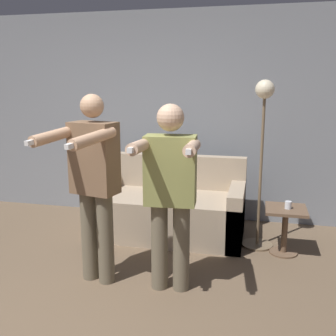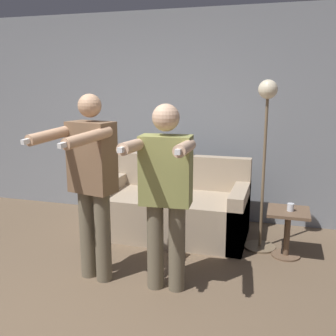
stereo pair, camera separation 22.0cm
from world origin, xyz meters
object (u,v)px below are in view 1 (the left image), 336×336
object	(u,v)px
person_left	(93,179)
floor_lamp	(263,135)
side_table	(285,221)
cup	(288,205)
couch	(170,209)
cat	(170,149)
person_right	(170,187)

from	to	relation	value
person_left	floor_lamp	xyz separation A→B (m)	(1.38, 1.11, 0.27)
side_table	cup	size ratio (longest dim) A/B	6.36
couch	cat	distance (m)	0.73
couch	cat	size ratio (longest dim) A/B	3.21
floor_lamp	cup	xyz separation A→B (m)	(0.28, -0.15, -0.68)
person_right	floor_lamp	world-z (taller)	floor_lamp
person_left	cat	bearing A→B (deg)	91.40
cat	side_table	xyz separation A→B (m)	(1.34, -0.59, -0.60)
cup	side_table	bearing A→B (deg)	136.09
person_right	floor_lamp	distance (m)	1.35
couch	side_table	world-z (taller)	couch
couch	person_right	world-z (taller)	person_right
person_right	cat	distance (m)	1.60
floor_lamp	cup	distance (m)	0.75
cat	side_table	bearing A→B (deg)	-23.64
couch	side_table	distance (m)	1.29
couch	cup	distance (m)	1.33
cat	person_right	bearing A→B (deg)	-77.10
cat	couch	bearing A→B (deg)	-77.39
floor_lamp	side_table	bearing A→B (deg)	-27.08
floor_lamp	side_table	size ratio (longest dim) A/B	3.61
couch	floor_lamp	world-z (taller)	floor_lamp
person_left	person_right	world-z (taller)	person_left
cat	cup	size ratio (longest dim) A/B	6.85
person_left	floor_lamp	bearing A→B (deg)	51.33
cup	cat	bearing A→B (deg)	156.07
side_table	cat	bearing A→B (deg)	156.36
floor_lamp	cup	size ratio (longest dim) A/B	22.96
person_left	floor_lamp	world-z (taller)	floor_lamp
person_left	cup	size ratio (longest dim) A/B	21.40
person_left	cup	world-z (taller)	person_left
person_left	cat	size ratio (longest dim) A/B	3.13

